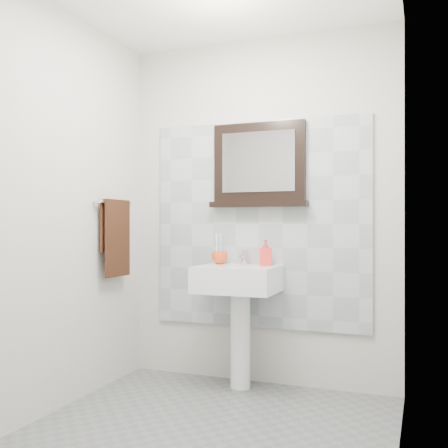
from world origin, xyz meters
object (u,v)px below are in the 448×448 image
(soap_dispenser, at_px, (266,252))
(hand_towel, at_px, (116,232))
(framed_mirror, at_px, (259,167))
(toothbrush_cup, at_px, (220,258))
(pedestal_sink, at_px, (238,292))

(soap_dispenser, xyz_separation_m, hand_towel, (-1.02, -0.32, 0.14))
(framed_mirror, distance_m, hand_towel, 1.13)
(toothbrush_cup, bearing_deg, pedestal_sink, -32.82)
(framed_mirror, bearing_deg, soap_dispenser, -47.93)
(soap_dispenser, bearing_deg, pedestal_sink, -161.57)
(toothbrush_cup, bearing_deg, soap_dispenser, -2.29)
(soap_dispenser, distance_m, framed_mirror, 0.62)
(soap_dispenser, xyz_separation_m, framed_mirror, (-0.07, 0.08, 0.61))
(toothbrush_cup, bearing_deg, hand_towel, -153.79)
(pedestal_sink, relative_size, hand_towel, 1.75)
(framed_mirror, relative_size, hand_towel, 1.31)
(toothbrush_cup, relative_size, soap_dispenser, 0.62)
(toothbrush_cup, relative_size, hand_towel, 0.20)
(pedestal_sink, bearing_deg, hand_towel, -166.24)
(pedestal_sink, xyz_separation_m, hand_towel, (-0.86, -0.21, 0.42))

